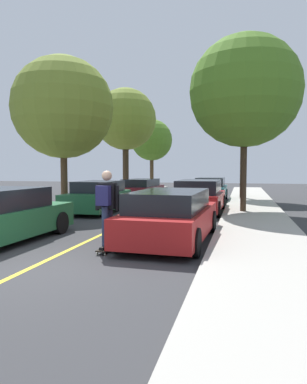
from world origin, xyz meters
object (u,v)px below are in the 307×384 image
street_tree_left_far (152,140)px  street_tree_right_nearest (245,92)px  parked_car_left_near (98,197)px  parked_car_right_near (200,196)px  parked_car_right_far (211,189)px  skateboard (108,248)px  street_tree_left_nearest (63,108)px  street_tree_right_near (244,114)px  skateboarder (106,204)px  parked_car_right_nearest (171,216)px  parked_car_left_far (141,189)px  street_tree_left_near (125,120)px

street_tree_left_far → street_tree_right_nearest: street_tree_right_nearest is taller
parked_car_left_near → parked_car_right_near: parked_car_right_near is taller
parked_car_left_near → parked_car_right_far: parked_car_right_far is taller
parked_car_right_near → skateboard: (-1.19, -7.77, -0.60)m
parked_car_right_far → street_tree_left_far: 12.22m
street_tree_left_nearest → skateboard: (4.89, -7.14, -4.52)m
street_tree_right_near → skateboarder: (-3.02, -14.03, -3.97)m
street_tree_right_near → skateboard: size_ratio=7.91×
parked_car_right_nearest → street_tree_left_far: (-6.08, 21.73, 3.72)m
skateboard → parked_car_left_near: bearing=114.6°
street_tree_left_nearest → street_tree_right_near: street_tree_left_nearest is taller
parked_car_left_far → street_tree_left_near: 5.55m
parked_car_left_far → street_tree_right_nearest: street_tree_right_nearest is taller
parked_car_right_far → street_tree_left_near: (-6.08, 2.64, 4.57)m
parked_car_right_far → parked_car_left_near: bearing=-122.9°
parked_car_left_near → street_tree_right_nearest: bearing=8.0°
parked_car_right_nearest → parked_car_right_far: (0.00, 11.81, 0.01)m
street_tree_right_nearest → skateboarder: street_tree_right_nearest is taller
parked_car_left_near → street_tree_left_far: (-1.83, 16.51, 3.72)m
street_tree_left_near → skateboard: 17.44m
parked_car_right_near → street_tree_left_far: 17.01m
parked_car_right_nearest → skateboarder: skateboarder is taller
parked_car_right_far → skateboarder: skateboarder is taller
parked_car_left_near → parked_car_right_far: (4.26, 6.59, 0.01)m
street_tree_left_nearest → street_tree_right_near: 10.48m
parked_car_left_far → street_tree_right_nearest: bearing=-44.0°
parked_car_right_near → street_tree_right_nearest: street_tree_right_nearest is taller
parked_car_right_far → street_tree_left_nearest: (-6.08, -6.15, 3.93)m
parked_car_right_nearest → street_tree_right_near: 13.39m
parked_car_left_near → street_tree_right_nearest: size_ratio=0.58×
parked_car_right_near → street_tree_left_near: bearing=126.7°
street_tree_left_far → skateboarder: street_tree_left_far is taller
parked_car_left_near → parked_car_right_near: size_ratio=0.93×
street_tree_right_nearest → street_tree_right_near: 6.44m
street_tree_left_near → skateboard: size_ratio=8.54×
skateboarder → parked_car_left_far: bearing=102.8°
parked_car_right_near → street_tree_right_near: street_tree_right_near is taller
street_tree_left_nearest → parked_car_right_nearest: bearing=-42.9°
skateboard → parked_car_right_far: bearing=84.9°
parked_car_left_near → parked_car_right_far: bearing=57.1°
parked_car_left_far → parked_car_right_nearest: bearing=-70.4°
parked_car_right_nearest → street_tree_right_nearest: (1.83, 6.07, 4.34)m
parked_car_right_near → parked_car_left_far: bearing=126.9°
parked_car_left_far → parked_car_right_near: parked_car_right_near is taller
street_tree_right_nearest → street_tree_left_nearest: bearing=-177.0°
parked_car_right_nearest → street_tree_right_nearest: size_ratio=0.64×
street_tree_right_nearest → street_tree_right_near: size_ratio=1.06×
street_tree_left_nearest → street_tree_right_near: bearing=40.9°
parked_car_left_far → street_tree_right_nearest: (6.08, -5.88, 4.38)m
street_tree_right_nearest → skateboard: (-3.02, -7.55, -4.92)m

